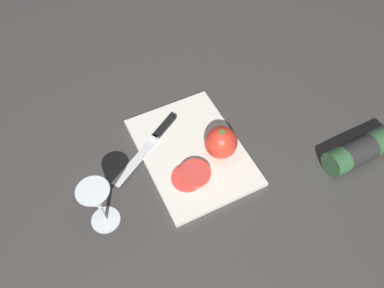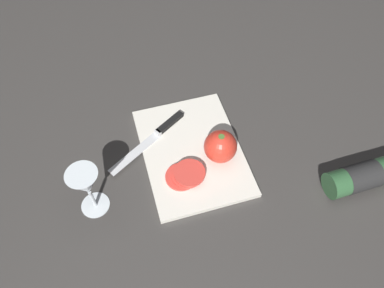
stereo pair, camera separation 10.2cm
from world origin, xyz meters
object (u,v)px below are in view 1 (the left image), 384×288
object	(u,v)px
wine_glass	(97,201)
tomato_slice_stack_near	(191,175)
knife	(157,135)
whole_tomato	(221,142)
wine_bottle	(365,148)

from	to	relation	value
wine_glass	tomato_slice_stack_near	distance (m)	0.26
wine_glass	knife	xyz separation A→B (m)	(-0.17, 0.22, -0.09)
knife	tomato_slice_stack_near	size ratio (longest dim) A/B	2.32
whole_tomato	tomato_slice_stack_near	bearing A→B (deg)	-70.63
whole_tomato	wine_glass	bearing A→B (deg)	-82.40
whole_tomato	knife	xyz separation A→B (m)	(-0.13, -0.14, -0.04)
wine_glass	whole_tomato	size ratio (longest dim) A/B	1.72
wine_bottle	whole_tomato	world-z (taller)	whole_tomato
knife	tomato_slice_stack_near	xyz separation A→B (m)	(0.16, 0.03, 0.01)
knife	tomato_slice_stack_near	distance (m)	0.17
wine_glass	whole_tomato	world-z (taller)	wine_glass
wine_bottle	whole_tomato	size ratio (longest dim) A/B	3.82
whole_tomato	tomato_slice_stack_near	xyz separation A→B (m)	(0.04, -0.11, -0.03)
wine_bottle	whole_tomato	xyz separation A→B (m)	(-0.18, -0.35, 0.02)
tomato_slice_stack_near	wine_bottle	bearing A→B (deg)	73.12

